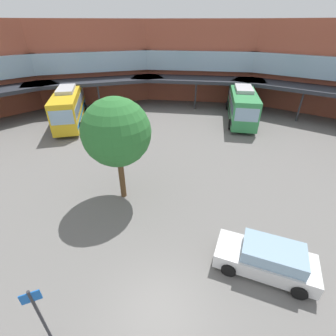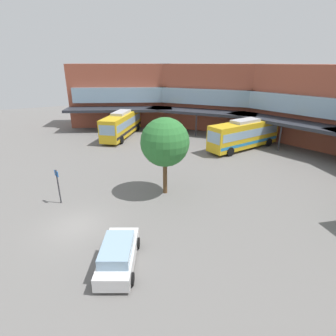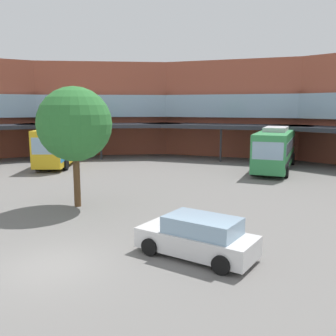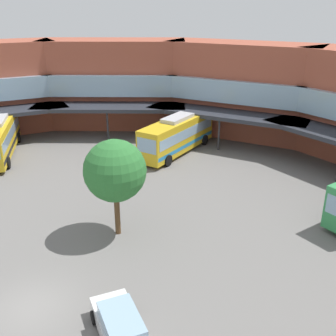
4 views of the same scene
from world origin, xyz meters
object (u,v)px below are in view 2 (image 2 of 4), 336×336
(bus_3, at_px, (244,134))
(plaza_tree, at_px, (165,142))
(parked_car, at_px, (118,254))
(bus_2, at_px, (122,124))
(stop_sign_post, at_px, (58,183))

(bus_3, distance_m, plaza_tree, 16.40)
(bus_3, height_order, parked_car, bus_3)
(plaza_tree, bearing_deg, bus_2, 173.17)
(bus_3, distance_m, stop_sign_post, 23.45)
(parked_car, bearing_deg, stop_sign_post, 39.44)
(bus_3, bearing_deg, parked_car, 25.64)
(plaza_tree, bearing_deg, stop_sign_post, -103.92)
(parked_car, distance_m, plaza_tree, 10.03)
(stop_sign_post, bearing_deg, parked_car, 13.22)
(stop_sign_post, bearing_deg, bus_2, 149.07)
(bus_2, bearing_deg, bus_3, 80.59)
(parked_car, height_order, stop_sign_post, stop_sign_post)
(parked_car, bearing_deg, plaza_tree, -15.60)
(parked_car, xyz_separation_m, plaza_tree, (-6.93, 6.20, 3.77))
(bus_2, height_order, parked_car, bus_2)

